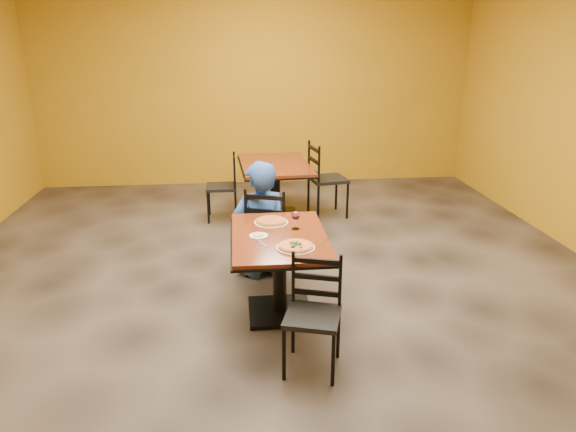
{
  "coord_description": "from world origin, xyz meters",
  "views": [
    {
      "loc": [
        -0.35,
        -4.62,
        2.34
      ],
      "look_at": [
        0.09,
        -0.3,
        0.85
      ],
      "focal_mm": 32.52,
      "sensor_mm": 36.0,
      "label": 1
    }
  ],
  "objects": [
    {
      "name": "dip",
      "position": [
        -0.18,
        -0.51,
        0.76
      ],
      "size": [
        0.09,
        0.09,
        0.01
      ],
      "primitive_type": "cylinder",
      "color": "tan",
      "rests_on": "side_plate"
    },
    {
      "name": "plate_far",
      "position": [
        -0.05,
        -0.19,
        0.76
      ],
      "size": [
        0.31,
        0.31,
        0.01
      ],
      "primitive_type": "cylinder",
      "color": "white",
      "rests_on": "table_main"
    },
    {
      "name": "knife",
      "position": [
        0.33,
        -0.72,
        0.75
      ],
      "size": [
        0.13,
        0.18,
        0.0
      ],
      "primitive_type": "cube",
      "rotation": [
        0.0,
        0.0,
        -0.59
      ],
      "color": "silver",
      "rests_on": "table_main"
    },
    {
      "name": "wall_back",
      "position": [
        0.0,
        4.0,
        1.5
      ],
      "size": [
        7.0,
        0.01,
        3.0
      ],
      "primitive_type": "cube",
      "color": "#B17A13",
      "rests_on": "ground"
    },
    {
      "name": "chair_main_far",
      "position": [
        -0.02,
        0.4,
        0.47
      ],
      "size": [
        0.54,
        0.54,
        0.94
      ],
      "primitive_type": null,
      "rotation": [
        0.0,
        0.0,
        2.82
      ],
      "color": "black",
      "rests_on": "floor"
    },
    {
      "name": "chair_second_right",
      "position": [
        0.89,
        2.14,
        0.51
      ],
      "size": [
        0.54,
        0.54,
        1.02
      ],
      "primitive_type": null,
      "rotation": [
        0.0,
        0.0,
        1.75
      ],
      "color": "black",
      "rests_on": "floor"
    },
    {
      "name": "wine_glass",
      "position": [
        0.15,
        -0.36,
        0.84
      ],
      "size": [
        0.08,
        0.08,
        0.18
      ],
      "primitive_type": null,
      "color": "white",
      "rests_on": "table_main"
    },
    {
      "name": "fork",
      "position": [
        -0.16,
        -0.68,
        0.75
      ],
      "size": [
        0.09,
        0.18,
        0.0
      ],
      "primitive_type": "cube",
      "rotation": [
        0.0,
        0.0,
        0.4
      ],
      "color": "silver",
      "rests_on": "table_main"
    },
    {
      "name": "plate_main",
      "position": [
        0.1,
        -0.8,
        0.76
      ],
      "size": [
        0.31,
        0.31,
        0.01
      ],
      "primitive_type": "cylinder",
      "color": "white",
      "rests_on": "table_main"
    },
    {
      "name": "pizza_main",
      "position": [
        0.1,
        -0.8,
        0.77
      ],
      "size": [
        0.28,
        0.28,
        0.02
      ],
      "primitive_type": "cylinder",
      "color": "#9C280B",
      "rests_on": "plate_main"
    },
    {
      "name": "side_plate",
      "position": [
        -0.18,
        -0.51,
        0.76
      ],
      "size": [
        0.16,
        0.16,
        0.01
      ],
      "primitive_type": "cylinder",
      "color": "white",
      "rests_on": "table_main"
    },
    {
      "name": "table_second",
      "position": [
        0.17,
        2.14,
        0.56
      ],
      "size": [
        0.99,
        1.41,
        0.75
      ],
      "rotation": [
        0.0,
        0.0,
        0.06
      ],
      "color": "maroon",
      "rests_on": "floor"
    },
    {
      "name": "floor",
      "position": [
        0.0,
        0.0,
        0.0
      ],
      "size": [
        7.0,
        8.0,
        0.01
      ],
      "primitive_type": "cube",
      "color": "black",
      "rests_on": "ground"
    },
    {
      "name": "chair_second_left",
      "position": [
        -0.55,
        2.14,
        0.44
      ],
      "size": [
        0.4,
        0.4,
        0.88
      ],
      "primitive_type": null,
      "rotation": [
        0.0,
        0.0,
        -1.56
      ],
      "color": "black",
      "rests_on": "floor"
    },
    {
      "name": "diner",
      "position": [
        -0.13,
        0.39,
        0.6
      ],
      "size": [
        0.68,
        0.53,
        1.19
      ],
      "primitive_type": "imported",
      "rotation": [
        0.0,
        0.0,
        3.4
      ],
      "color": "navy",
      "rests_on": "floor"
    },
    {
      "name": "pizza_far",
      "position": [
        -0.05,
        -0.19,
        0.77
      ],
      "size": [
        0.28,
        0.28,
        0.02
      ],
      "primitive_type": "cylinder",
      "color": "orange",
      "rests_on": "plate_far"
    },
    {
      "name": "chair_main_near",
      "position": [
        0.17,
        -1.34,
        0.43
      ],
      "size": [
        0.48,
        0.48,
        0.86
      ],
      "primitive_type": null,
      "rotation": [
        0.0,
        0.0,
        -0.3
      ],
      "color": "black",
      "rests_on": "floor"
    },
    {
      "name": "table_main",
      "position": [
        0.0,
        -0.5,
        0.56
      ],
      "size": [
        0.83,
        1.23,
        0.75
      ],
      "color": "maroon",
      "rests_on": "floor"
    }
  ]
}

